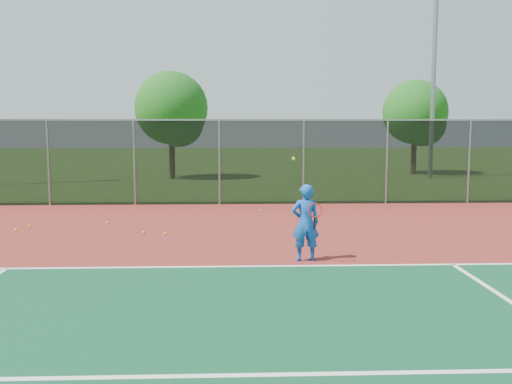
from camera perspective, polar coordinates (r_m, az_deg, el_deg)
ground at (r=9.06m, az=14.01°, el=-11.98°), size 120.00×120.00×0.00m
court_apron at (r=10.90m, az=11.07°, el=-8.60°), size 30.00×20.00×0.02m
fence_back at (r=20.41m, az=4.77°, el=3.11°), size 30.00×0.06×3.03m
tennis_player at (r=11.99m, az=4.97°, el=-3.05°), size 0.62×0.63×2.18m
practice_ball_0 at (r=15.01m, az=-9.08°, el=-4.12°), size 0.07×0.07×0.07m
practice_ball_1 at (r=18.76m, az=0.45°, el=-1.83°), size 0.07×0.07×0.07m
practice_ball_2 at (r=16.97m, az=-14.66°, el=-2.98°), size 0.07×0.07×0.07m
practice_ball_3 at (r=16.65m, az=-22.91°, el=-3.50°), size 0.07×0.07×0.07m
practice_ball_4 at (r=15.26m, az=-11.15°, el=-3.98°), size 0.07×0.07×0.07m
practice_ball_5 at (r=17.11m, az=-21.73°, el=-3.17°), size 0.07×0.07×0.07m
floodlight_n at (r=31.91m, az=17.44°, el=13.75°), size 0.90×0.40×12.22m
tree_back_left at (r=30.23m, az=-8.30°, el=7.98°), size 3.81×3.81×5.60m
tree_back_mid at (r=33.84m, az=15.81°, el=7.41°), size 3.65×3.65×5.36m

